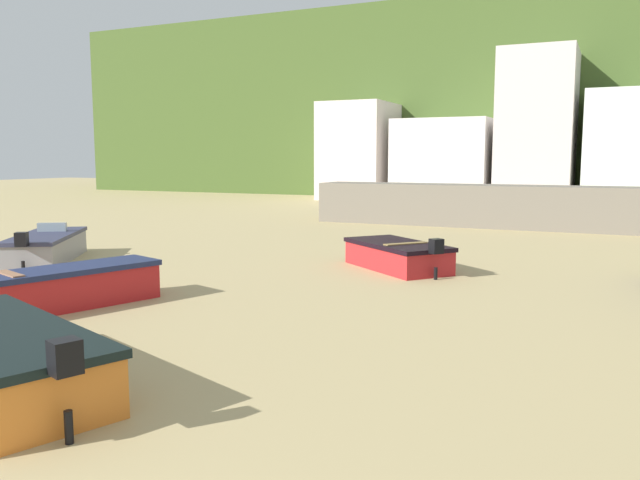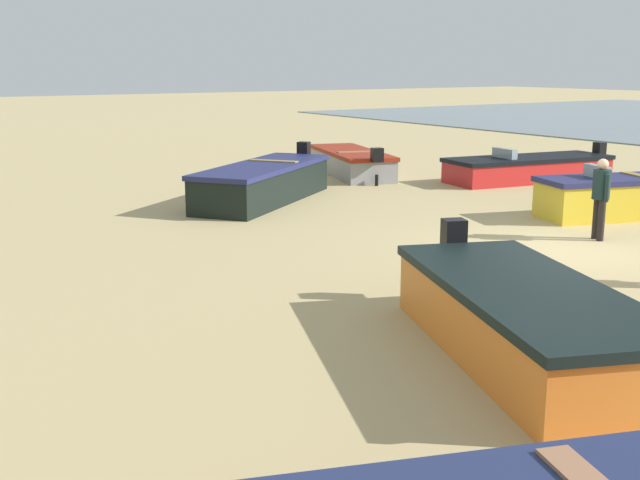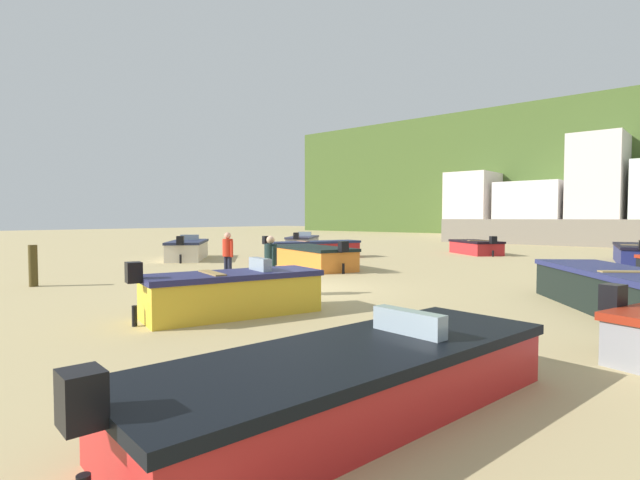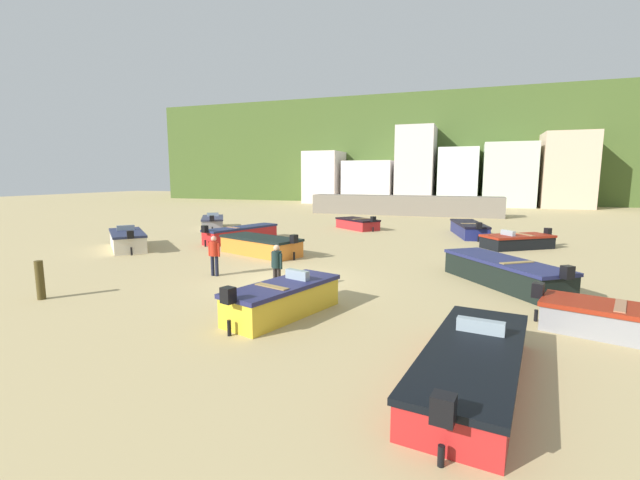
% 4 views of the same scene
% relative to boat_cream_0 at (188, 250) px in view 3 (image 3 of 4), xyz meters
% --- Properties ---
extents(ground_plane, '(160.00, 160.00, 0.00)m').
position_rel_boat_cream_0_xyz_m(ground_plane, '(11.19, -3.97, -0.48)').
color(ground_plane, tan).
extents(headland_hill, '(90.00, 32.00, 15.92)m').
position_rel_boat_cream_0_xyz_m(headland_hill, '(11.19, 62.03, 7.48)').
color(headland_hill, '#415725').
rests_on(headland_hill, ground).
extents(harbor_pier, '(19.21, 2.40, 1.99)m').
position_rel_boat_cream_0_xyz_m(harbor_pier, '(11.25, 26.03, 0.51)').
color(harbor_pier, slate).
rests_on(harbor_pier, ground).
extents(townhouse_far_left, '(5.09, 6.97, 7.57)m').
position_rel_boat_cream_0_xyz_m(townhouse_far_left, '(-3.26, 43.51, 3.30)').
color(townhouse_far_left, silver).
rests_on(townhouse_far_left, ground).
extents(townhouse_left, '(6.96, 6.32, 6.11)m').
position_rel_boat_cream_0_xyz_m(townhouse_left, '(3.70, 43.19, 2.57)').
color(townhouse_left, silver).
rests_on(townhouse_left, ground).
extents(townhouse_centre_left, '(5.05, 6.88, 10.73)m').
position_rel_boat_cream_0_xyz_m(townhouse_centre_left, '(10.22, 43.47, 4.88)').
color(townhouse_centre_left, beige).
rests_on(townhouse_centre_left, ground).
extents(boat_cream_0, '(4.37, 4.18, 1.26)m').
position_rel_boat_cream_0_xyz_m(boat_cream_0, '(0.00, 0.00, 0.00)').
color(boat_cream_0, beige).
rests_on(boat_cream_0, ground).
extents(boat_red_1, '(2.41, 5.52, 1.05)m').
position_rel_boat_cream_0_xyz_m(boat_red_1, '(18.00, -10.15, -0.11)').
color(boat_red_1, '#B42020').
rests_on(boat_red_1, ground).
extents(boat_yellow_3, '(2.44, 4.13, 1.25)m').
position_rel_boat_cream_0_xyz_m(boat_yellow_3, '(12.85, -7.62, -0.00)').
color(boat_yellow_3, gold).
rests_on(boat_yellow_3, ground).
extents(boat_grey_4, '(3.67, 4.54, 1.19)m').
position_rel_boat_cream_0_xyz_m(boat_grey_4, '(-0.80, 9.52, -0.04)').
color(boat_grey_4, gray).
rests_on(boat_grey_4, ground).
extents(boat_black_5, '(4.41, 5.14, 1.27)m').
position_rel_boat_cream_0_xyz_m(boat_black_5, '(19.07, -1.76, 0.00)').
color(boat_black_5, black).
rests_on(boat_black_5, ground).
extents(boat_orange_7, '(4.83, 3.27, 1.23)m').
position_rel_boat_cream_0_xyz_m(boat_orange_7, '(7.76, 0.88, -0.02)').
color(boat_orange_7, orange).
rests_on(boat_orange_7, ground).
extents(boat_red_8, '(3.81, 3.54, 1.11)m').
position_rel_boat_cream_0_xyz_m(boat_red_8, '(9.77, 12.81, -0.08)').
color(boat_red_8, red).
rests_on(boat_red_8, ground).
extents(boat_navy_9, '(2.67, 5.64, 1.20)m').
position_rel_boat_cream_0_xyz_m(boat_navy_9, '(17.73, 11.76, -0.03)').
color(boat_navy_9, navy).
rests_on(boat_navy_9, ground).
extents(boat_red_10, '(2.82, 5.38, 1.21)m').
position_rel_boat_cream_0_xyz_m(boat_red_10, '(4.54, 4.52, -0.03)').
color(boat_red_10, red).
rests_on(boat_red_10, ground).
extents(mooring_post_near_water, '(0.25, 0.25, 1.27)m').
position_rel_boat_cream_0_xyz_m(mooring_post_near_water, '(4.77, -8.76, 0.15)').
color(mooring_post_near_water, '#473B1B').
rests_on(mooring_post_near_water, ground).
extents(beach_walker_foreground, '(0.53, 0.35, 1.62)m').
position_rel_boat_cream_0_xyz_m(beach_walker_foreground, '(8.23, -4.03, 0.47)').
color(beach_walker_foreground, black).
rests_on(beach_walker_foreground, ground).
extents(beach_walker_distant, '(0.52, 0.45, 1.62)m').
position_rel_boat_cream_0_xyz_m(beach_walker_distant, '(11.55, -5.23, 0.47)').
color(beach_walker_distant, black).
rests_on(beach_walker_distant, ground).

